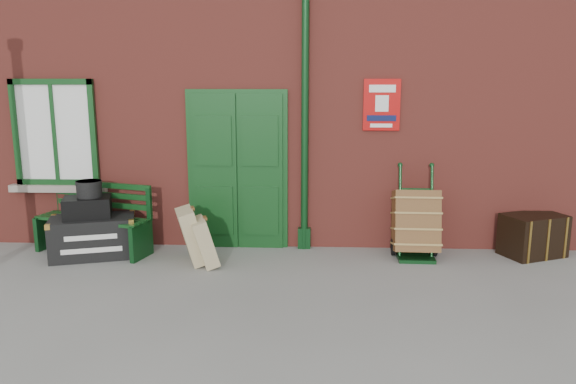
# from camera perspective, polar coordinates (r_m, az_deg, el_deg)

# --- Properties ---
(ground) EXTENTS (80.00, 80.00, 0.00)m
(ground) POSITION_cam_1_polar(r_m,az_deg,el_deg) (6.83, -4.11, -9.24)
(ground) COLOR gray
(ground) RESTS_ON ground
(station_building) EXTENTS (10.30, 4.30, 4.36)m
(station_building) POSITION_cam_1_polar(r_m,az_deg,el_deg) (9.86, -1.91, 10.12)
(station_building) COLOR #943A2F
(station_building) RESTS_ON ground
(bench) EXTENTS (1.70, 0.93, 1.00)m
(bench) POSITION_cam_1_polar(r_m,az_deg,el_deg) (8.33, -18.97, -2.36)
(bench) COLOR #103B15
(bench) RESTS_ON ground
(houdini_trunk) EXTENTS (1.24, 0.90, 0.55)m
(houdini_trunk) POSITION_cam_1_polar(r_m,az_deg,el_deg) (8.16, -19.18, -4.32)
(houdini_trunk) COLOR black
(houdini_trunk) RESTS_ON ground
(strongbox) EXTENTS (0.71, 0.60, 0.28)m
(strongbox) POSITION_cam_1_polar(r_m,az_deg,el_deg) (8.08, -19.71, -1.47)
(strongbox) COLOR black
(strongbox) RESTS_ON houdini_trunk
(hatbox) EXTENTS (0.41, 0.41, 0.22)m
(hatbox) POSITION_cam_1_polar(r_m,az_deg,el_deg) (8.04, -19.55, 0.30)
(hatbox) COLOR black
(hatbox) RESTS_ON strongbox
(suitcase_back) EXTENTS (0.53, 0.61, 0.75)m
(suitcase_back) POSITION_cam_1_polar(r_m,az_deg,el_deg) (7.51, -9.73, -4.39)
(suitcase_back) COLOR tan
(suitcase_back) RESTS_ON ground
(suitcase_front) EXTENTS (0.48, 0.55, 0.65)m
(suitcase_front) POSITION_cam_1_polar(r_m,az_deg,el_deg) (7.40, -8.52, -5.03)
(suitcase_front) COLOR tan
(suitcase_front) RESTS_ON ground
(porter_trolley) EXTENTS (0.62, 0.67, 1.25)m
(porter_trolley) POSITION_cam_1_polar(r_m,az_deg,el_deg) (7.83, 12.84, -3.05)
(porter_trolley) COLOR #0D3515
(porter_trolley) RESTS_ON ground
(dark_trunk) EXTENTS (0.94, 0.79, 0.58)m
(dark_trunk) POSITION_cam_1_polar(r_m,az_deg,el_deg) (8.45, 23.64, -4.04)
(dark_trunk) COLOR black
(dark_trunk) RESTS_ON ground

